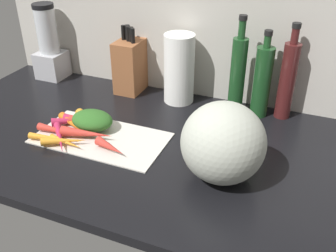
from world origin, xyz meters
TOP-DOWN VIEW (x-y plane):
  - ground_plane at (0.00, 0.00)cm, footprint 170.00×80.00cm
  - wall_back at (0.00, 38.50)cm, footprint 170.00×3.00cm
  - cutting_board at (-19.86, -5.72)cm, footprint 42.35×22.87cm
  - carrot_0 at (-30.34, -13.04)cm, footprint 13.05×14.25cm
  - carrot_1 at (-26.50, -5.62)cm, footprint 9.22×8.84cm
  - carrot_2 at (-27.18, -14.21)cm, footprint 12.71×3.82cm
  - carrot_3 at (-23.31, -8.32)cm, footprint 17.37×6.74cm
  - carrot_4 at (-33.50, -2.95)cm, footprint 11.44×9.36cm
  - carrot_5 at (-27.83, -1.35)cm, footprint 12.15×5.98cm
  - carrot_6 at (-27.80, -14.19)cm, footprint 13.71×8.63cm
  - carrot_7 at (-31.47, -13.84)cm, footprint 17.92×5.10cm
  - carrot_8 at (-28.48, -0.13)cm, footprint 12.11×8.79cm
  - carrot_9 at (-12.70, -11.96)cm, footprint 11.52×6.38cm
  - carrot_10 at (-31.43, -4.35)cm, footprint 14.86×9.38cm
  - carrot_11 at (-33.09, -9.63)cm, footprint 15.67×2.86cm
  - carrot_12 at (-31.38, -0.99)cm, footprint 10.49×5.01cm
  - carrot_greens_pile at (-25.06, -2.06)cm, footprint 14.19×10.91cm
  - winter_squash at (21.28, -10.28)cm, footprint 22.77×22.52cm
  - knife_block at (-27.54, 31.11)cm, footprint 9.41×13.45cm
  - blender_appliance at (-65.22, 30.36)cm, footprint 11.28×11.28cm
  - paper_towel_roll at (-6.43, 29.50)cm, footprint 11.24×11.24cm
  - bottle_0 at (15.62, 28.30)cm, footprint 5.33×5.33cm
  - bottle_1 at (23.97, 29.85)cm, footprint 6.18×6.18cm
  - bottle_2 at (32.05, 31.83)cm, footprint 5.55×5.55cm

SIDE VIEW (x-z plane):
  - ground_plane at x=0.00cm, z-range -3.00..0.00cm
  - cutting_board at x=-19.86cm, z-range 0.00..0.80cm
  - carrot_2 at x=-27.18cm, z-range 0.80..2.81cm
  - carrot_7 at x=-31.47cm, z-range 0.80..2.93cm
  - carrot_0 at x=-30.34cm, z-range 0.80..3.22cm
  - carrot_11 at x=-33.09cm, z-range 0.80..3.35cm
  - carrot_1 at x=-26.50cm, z-range 0.80..3.39cm
  - carrot_10 at x=-31.43cm, z-range 0.80..3.51cm
  - carrot_6 at x=-27.80cm, z-range 0.80..3.56cm
  - carrot_9 at x=-12.70cm, z-range 0.80..3.76cm
  - carrot_12 at x=-31.38cm, z-range 0.80..3.79cm
  - carrot_4 at x=-33.50cm, z-range 0.80..3.79cm
  - carrot_8 at x=-28.48cm, z-range 0.80..3.90cm
  - carrot_5 at x=-27.83cm, z-range 0.80..4.17cm
  - carrot_3 at x=-23.31cm, z-range 0.80..4.30cm
  - carrot_greens_pile at x=-25.06cm, z-range 0.80..6.80cm
  - knife_block at x=-27.54cm, z-range -2.32..23.70cm
  - winter_squash at x=21.28cm, z-range 0.00..22.45cm
  - paper_towel_roll at x=-6.43cm, z-range 0.00..25.90cm
  - bottle_1 at x=23.97cm, z-range -2.30..28.43cm
  - blender_appliance at x=-65.22cm, z-range -2.15..29.17cm
  - bottle_2 at x=32.05cm, z-range -2.50..30.96cm
  - bottle_0 at x=15.62cm, z-range -2.81..32.31cm
  - wall_back at x=0.00cm, z-range 0.00..60.00cm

